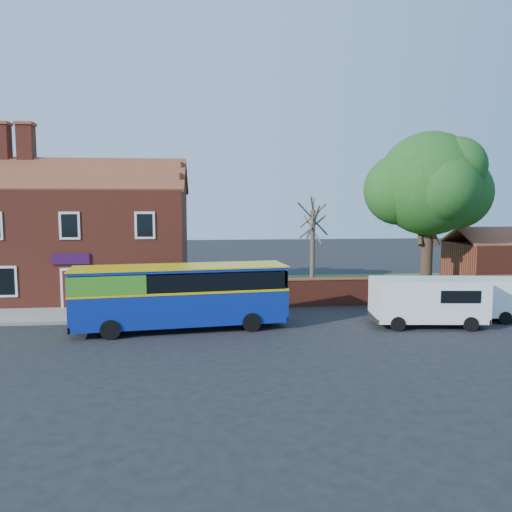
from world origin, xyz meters
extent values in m
plane|color=black|center=(0.00, 0.00, 0.00)|extent=(120.00, 120.00, 0.00)
cube|color=gray|center=(-7.00, 5.75, 0.06)|extent=(18.00, 3.50, 0.12)
cube|color=slate|center=(-7.00, 4.00, 0.07)|extent=(18.00, 0.15, 0.14)
cube|color=#426B28|center=(13.00, 13.00, 0.02)|extent=(26.00, 12.00, 0.04)
cube|color=maroon|center=(-7.00, 11.50, 3.25)|extent=(12.00, 8.00, 6.50)
cube|color=brown|center=(-7.00, 9.50, 7.50)|extent=(12.30, 4.08, 2.16)
cube|color=brown|center=(-7.00, 13.50, 7.50)|extent=(12.30, 4.08, 2.16)
cube|color=maroon|center=(-11.80, 11.50, 9.40)|extent=(0.90, 0.90, 2.20)
cube|color=maroon|center=(-10.40, 11.50, 9.40)|extent=(0.90, 0.90, 2.20)
cube|color=black|center=(-7.00, 7.47, 4.60)|extent=(1.10, 0.06, 1.50)
cube|color=#4C0F19|center=(-7.00, 7.45, 1.10)|extent=(0.95, 0.04, 2.10)
cube|color=silver|center=(-7.00, 7.47, 1.15)|extent=(1.20, 0.06, 2.30)
cube|color=#2F0C36|center=(-7.00, 7.44, 2.80)|extent=(2.00, 0.06, 0.60)
cube|color=maroon|center=(13.00, 7.00, 0.75)|extent=(22.00, 0.30, 1.50)
cube|color=brown|center=(13.00, 7.00, 1.55)|extent=(22.00, 0.38, 0.10)
cube|color=maroon|center=(22.00, 13.00, 1.50)|extent=(8.00, 5.00, 3.00)
cube|color=brown|center=(22.00, 14.25, 3.55)|extent=(8.20, 2.56, 1.24)
cube|color=navy|center=(-0.86, 2.51, 1.10)|extent=(9.85, 3.52, 1.53)
cube|color=#DDBA0B|center=(-0.86, 2.51, 1.87)|extent=(9.87, 3.54, 0.10)
cube|color=black|center=(-0.86, 2.51, 2.33)|extent=(9.47, 3.50, 0.77)
cube|color=#439C22|center=(-4.02, 2.13, 2.33)|extent=(3.54, 2.81, 0.82)
cube|color=navy|center=(-0.86, 2.51, 2.84)|extent=(9.85, 3.52, 0.14)
cube|color=#DDBA0B|center=(-0.86, 2.51, 2.92)|extent=(9.89, 3.57, 0.06)
cylinder|color=black|center=(-3.79, 1.03, 0.43)|extent=(0.89, 0.38, 0.87)
cylinder|color=black|center=(-4.05, 3.26, 0.43)|extent=(0.89, 0.38, 0.87)
cylinder|color=black|center=(2.33, 1.75, 0.43)|extent=(0.89, 0.38, 0.87)
cylinder|color=black|center=(2.07, 3.98, 0.43)|extent=(0.89, 0.38, 0.87)
cube|color=white|center=(10.71, 1.91, 1.29)|extent=(5.35, 2.61, 1.96)
cube|color=black|center=(13.01, 1.66, 1.60)|extent=(0.27, 1.75, 0.77)
cube|color=black|center=(13.23, 1.63, 0.41)|extent=(0.32, 2.06, 0.25)
cylinder|color=black|center=(8.96, 1.12, 0.34)|extent=(0.70, 0.29, 0.68)
cylinder|color=black|center=(9.17, 3.05, 0.34)|extent=(0.70, 0.29, 0.68)
cylinder|color=black|center=(12.24, 0.76, 0.34)|extent=(0.70, 0.29, 0.68)
cylinder|color=black|center=(12.45, 2.69, 0.34)|extent=(0.70, 0.29, 0.68)
cylinder|color=black|center=(14.60, 1.88, 0.31)|extent=(0.64, 0.29, 0.62)
cylinder|color=black|center=(14.81, 3.63, 0.31)|extent=(0.64, 0.29, 0.62)
cylinder|color=black|center=(15.02, 11.47, 2.17)|extent=(0.76, 0.76, 4.34)
sphere|color=#316720|center=(15.02, 11.47, 7.08)|extent=(6.80, 6.80, 6.80)
sphere|color=#316720|center=(17.00, 11.85, 6.52)|extent=(4.91, 4.91, 4.91)
sphere|color=#316720|center=(13.23, 12.04, 6.71)|extent=(4.72, 4.72, 4.72)
cylinder|color=#4C4238|center=(7.06, 10.63, 2.70)|extent=(0.31, 0.31, 5.40)
cylinder|color=#4C4238|center=(7.06, 10.63, 4.62)|extent=(0.32, 2.63, 2.12)
cylinder|color=#4C4238|center=(7.06, 10.63, 4.43)|extent=(1.37, 1.94, 1.94)
cylinder|color=#4C4238|center=(7.06, 10.63, 4.82)|extent=(2.21, 1.01, 2.15)
camera|label=1|loc=(0.27, -20.32, 5.78)|focal=35.00mm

